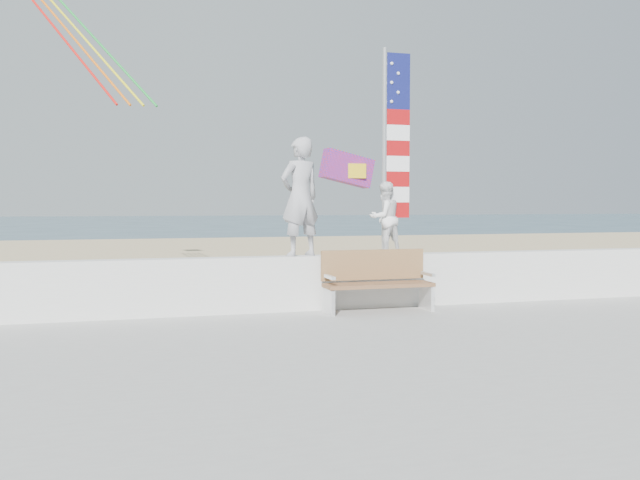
% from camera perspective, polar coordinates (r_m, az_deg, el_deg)
% --- Properties ---
extents(ground, '(220.00, 220.00, 0.00)m').
position_cam_1_polar(ground, '(9.48, 1.87, -8.75)').
color(ground, '#2B4757').
rests_on(ground, ground).
extents(sand, '(90.00, 40.00, 0.08)m').
position_cam_1_polar(sand, '(18.15, -6.91, -3.00)').
color(sand, tan).
rests_on(sand, ground).
extents(boardwalk, '(50.00, 12.40, 0.10)m').
position_cam_1_polar(boardwalk, '(5.89, 14.34, -14.89)').
color(boardwalk, '#A4A39F').
rests_on(boardwalk, sand).
extents(seawall, '(30.00, 0.35, 0.90)m').
position_cam_1_polar(seawall, '(11.27, -1.26, -3.62)').
color(seawall, silver).
rests_on(seawall, boardwalk).
extents(adult, '(0.83, 0.67, 1.96)m').
position_cam_1_polar(adult, '(11.18, -1.69, 3.66)').
color(adult, '#A1A0A6').
rests_on(adult, seawall).
extents(child, '(0.72, 0.63, 1.24)m').
position_cam_1_polar(child, '(11.64, 5.46, 1.86)').
color(child, white).
rests_on(child, seawall).
extents(bench, '(1.80, 0.57, 1.00)m').
position_cam_1_polar(bench, '(11.17, 4.79, -3.39)').
color(bench, brown).
rests_on(bench, boardwalk).
extents(flag, '(0.50, 0.08, 3.50)m').
position_cam_1_polar(flag, '(11.73, 6.03, 8.19)').
color(flag, silver).
rests_on(flag, seawall).
extents(parafoil_kite, '(1.16, 0.46, 0.77)m').
position_cam_1_polar(parafoil_kite, '(13.45, 2.39, 6.00)').
color(parafoil_kite, red).
rests_on(parafoil_kite, ground).
extents(big_kite, '(3.44, 3.38, 4.46)m').
position_cam_1_polar(big_kite, '(16.82, -21.08, 17.61)').
color(big_kite, red).
rests_on(big_kite, ground).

